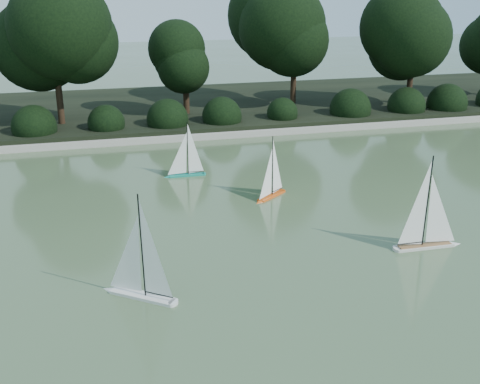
# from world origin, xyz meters

# --- Properties ---
(ground) EXTENTS (80.00, 80.00, 0.00)m
(ground) POSITION_xyz_m (0.00, 0.00, 0.00)
(ground) COLOR #415231
(ground) RESTS_ON ground
(pond_coping) EXTENTS (40.00, 0.35, 0.18)m
(pond_coping) POSITION_xyz_m (0.00, 9.00, 0.09)
(pond_coping) COLOR gray
(pond_coping) RESTS_ON ground
(far_bank) EXTENTS (40.00, 8.00, 0.30)m
(far_bank) POSITION_xyz_m (0.00, 13.00, 0.15)
(far_bank) COLOR black
(far_bank) RESTS_ON ground
(tree_line) EXTENTS (26.31, 3.93, 4.39)m
(tree_line) POSITION_xyz_m (1.23, 11.44, 2.64)
(tree_line) COLOR black
(tree_line) RESTS_ON ground
(shrub_hedge) EXTENTS (29.10, 1.10, 1.10)m
(shrub_hedge) POSITION_xyz_m (0.00, 9.90, 0.45)
(shrub_hedge) COLOR black
(shrub_hedge) RESTS_ON ground
(sailboat_white_a) EXTENTS (1.12, 0.93, 1.77)m
(sailboat_white_a) POSITION_xyz_m (-1.83, -0.04, 0.28)
(sailboat_white_a) COLOR silver
(sailboat_white_a) RESTS_ON ground
(sailboat_white_b) EXTENTS (1.33, 0.25, 1.82)m
(sailboat_white_b) POSITION_xyz_m (3.37, 0.39, 0.28)
(sailboat_white_b) COLOR beige
(sailboat_white_b) RESTS_ON ground
(sailboat_orange) EXTENTS (0.91, 0.75, 1.44)m
(sailboat_orange) POSITION_xyz_m (1.41, 3.59, 0.23)
(sailboat_orange) COLOR #D85215
(sailboat_orange) RESTS_ON ground
(sailboat_teal) EXTENTS (1.04, 0.19, 1.43)m
(sailboat_teal) POSITION_xyz_m (-0.14, 5.58, 0.22)
(sailboat_teal) COLOR #168470
(sailboat_teal) RESTS_ON ground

